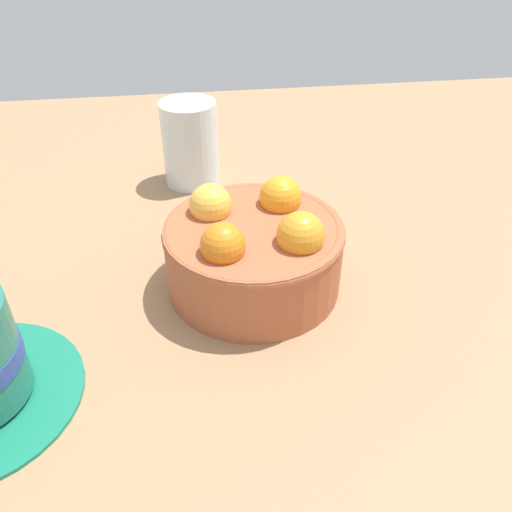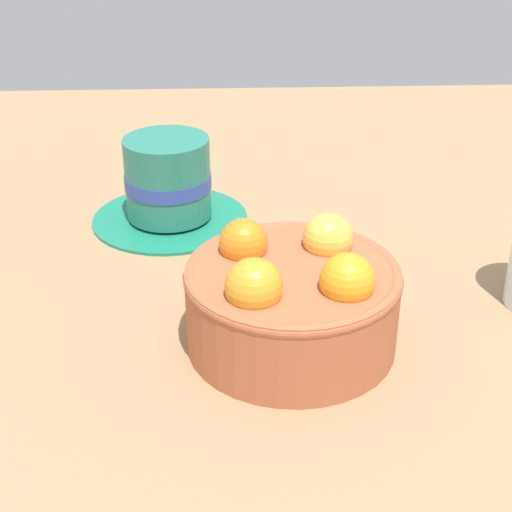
{
  "view_description": "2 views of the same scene",
  "coord_description": "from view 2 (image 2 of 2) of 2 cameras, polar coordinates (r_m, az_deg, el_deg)",
  "views": [
    {
      "loc": [
        5.07,
        37.0,
        30.28
      ],
      "look_at": [
        0.26,
        3.22,
        5.49
      ],
      "focal_mm": 37.11,
      "sensor_mm": 36.0,
      "label": 1
    },
    {
      "loc": [
        -46.74,
        4.66,
        32.77
      ],
      "look_at": [
        1.11,
        2.54,
        6.77
      ],
      "focal_mm": 53.94,
      "sensor_mm": 36.0,
      "label": 2
    }
  ],
  "objects": [
    {
      "name": "ground_plane",
      "position": [
        0.58,
        2.57,
        -7.8
      ],
      "size": [
        132.85,
        105.36,
        3.37
      ],
      "primitive_type": "cube",
      "color": "#997551"
    },
    {
      "name": "terracotta_bowl",
      "position": [
        0.55,
        2.7,
        -3.14
      ],
      "size": [
        15.5,
        15.5,
        8.87
      ],
      "color": "#AD5938",
      "rests_on": "ground_plane"
    },
    {
      "name": "coffee_cup",
      "position": [
        0.74,
        -6.52,
        5.22
      ],
      "size": [
        15.08,
        15.08,
        8.34
      ],
      "color": "#197759",
      "rests_on": "ground_plane"
    }
  ]
}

